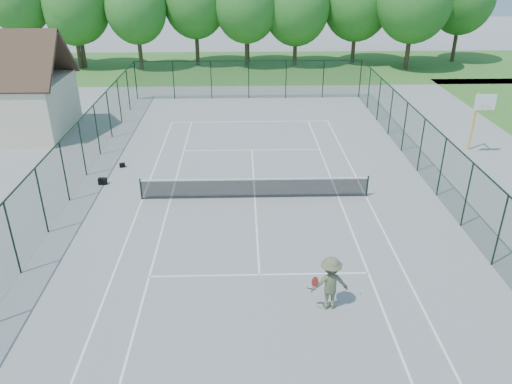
# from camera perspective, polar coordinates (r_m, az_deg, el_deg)

# --- Properties ---
(ground) EXTENTS (140.00, 140.00, 0.00)m
(ground) POSITION_cam_1_polar(r_m,az_deg,el_deg) (24.43, -0.14, -0.67)
(ground) COLOR gray
(ground) RESTS_ON ground
(grass_far) EXTENTS (80.00, 16.00, 0.01)m
(grass_far) POSITION_cam_1_polar(r_m,az_deg,el_deg) (52.95, -1.05, 14.16)
(grass_far) COLOR #40772D
(grass_far) RESTS_ON ground
(court_lines) EXTENTS (11.05, 23.85, 0.01)m
(court_lines) POSITION_cam_1_polar(r_m,az_deg,el_deg) (24.43, -0.14, -0.66)
(court_lines) COLOR white
(court_lines) RESTS_ON ground
(tennis_net) EXTENTS (11.08, 0.08, 1.10)m
(tennis_net) POSITION_cam_1_polar(r_m,az_deg,el_deg) (24.17, -0.14, 0.55)
(tennis_net) COLOR black
(tennis_net) RESTS_ON ground
(fence_enclosure) EXTENTS (18.05, 36.05, 3.02)m
(fence_enclosure) POSITION_cam_1_polar(r_m,az_deg,el_deg) (23.77, -0.14, 2.69)
(fence_enclosure) COLOR #193B22
(fence_enclosure) RESTS_ON ground
(tree_line_far) EXTENTS (39.40, 6.40, 9.70)m
(tree_line_far) POSITION_cam_1_polar(r_m,az_deg,el_deg) (52.04, -1.11, 20.62)
(tree_line_far) COLOR #443524
(tree_line_far) RESTS_ON ground
(basketball_goal) EXTENTS (1.20, 1.43, 3.65)m
(basketball_goal) POSITION_cam_1_polar(r_m,az_deg,el_deg) (31.80, 24.23, 8.45)
(basketball_goal) COLOR yellow
(basketball_goal) RESTS_ON ground
(sports_bag_a) EXTENTS (0.42, 0.26, 0.34)m
(sports_bag_a) POSITION_cam_1_polar(r_m,az_deg,el_deg) (26.96, -17.13, 1.19)
(sports_bag_a) COLOR black
(sports_bag_a) RESTS_ON ground
(sports_bag_b) EXTENTS (0.36, 0.28, 0.24)m
(sports_bag_b) POSITION_cam_1_polar(r_m,az_deg,el_deg) (28.80, -15.04, 2.98)
(sports_bag_b) COLOR black
(sports_bag_b) RESTS_ON ground
(tennis_player) EXTENTS (1.78, 0.91, 1.95)m
(tennis_player) POSITION_cam_1_polar(r_m,az_deg,el_deg) (17.06, 8.47, -10.27)
(tennis_player) COLOR #5A6041
(tennis_player) RESTS_ON ground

